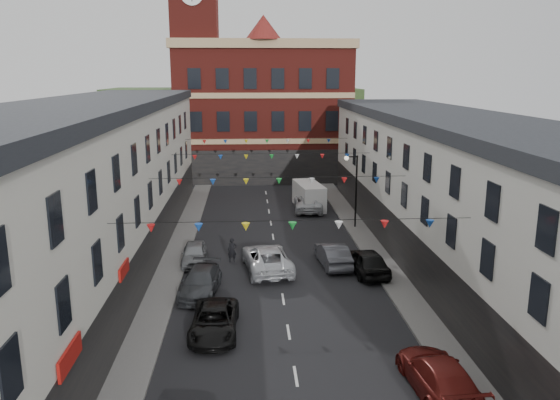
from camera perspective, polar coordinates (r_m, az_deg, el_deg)
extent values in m
plane|color=black|center=(31.05, 0.33, -10.32)|extent=(160.00, 160.00, 0.00)
cube|color=#605E5B|center=(33.19, -12.02, -8.90)|extent=(1.80, 64.00, 0.15)
cube|color=#605E5B|center=(33.96, 11.93, -8.37)|extent=(1.80, 64.00, 0.15)
cube|color=beige|center=(31.91, -21.43, -1.13)|extent=(8.00, 56.00, 10.00)
cube|color=black|center=(31.12, -22.26, 8.47)|extent=(8.40, 56.00, 0.70)
cube|color=black|center=(31.87, -13.93, -7.00)|extent=(0.12, 56.00, 3.20)
cube|color=beige|center=(33.39, 20.88, -1.37)|extent=(8.00, 56.00, 9.00)
cube|color=black|center=(32.59, 21.57, 6.92)|extent=(8.40, 56.00, 0.70)
cube|color=black|center=(32.78, 13.96, -6.44)|extent=(0.12, 56.00, 3.20)
cube|color=maroon|center=(66.64, -1.82, 8.91)|extent=(20.00, 12.00, 15.00)
cube|color=tan|center=(66.54, -1.87, 15.80)|extent=(20.60, 12.60, 1.00)
cone|color=maroon|center=(61.66, -1.75, 17.60)|extent=(4.00, 4.00, 2.60)
cube|color=maroon|center=(63.68, -8.70, 12.63)|extent=(5.00, 5.00, 24.00)
cube|color=#294621|center=(90.76, -4.80, 8.40)|extent=(40.00, 14.00, 10.00)
cylinder|color=black|center=(44.31, 7.95, 0.79)|extent=(0.14, 0.14, 6.00)
cylinder|color=black|center=(43.71, 7.56, 4.50)|extent=(0.90, 0.10, 0.10)
sphere|color=beige|center=(43.64, 6.97, 4.37)|extent=(0.36, 0.36, 0.36)
imported|color=black|center=(27.17, -6.88, -12.45)|extent=(2.35, 4.86, 1.33)
imported|color=#37393D|center=(31.86, -8.31, -8.46)|extent=(2.46, 5.06, 1.42)
imported|color=gray|center=(36.79, -8.94, -5.55)|extent=(1.75, 4.08, 1.37)
imported|color=maroon|center=(23.34, 16.25, -17.21)|extent=(2.45, 5.37, 1.52)
imported|color=black|center=(34.95, 9.02, -6.34)|extent=(2.47, 4.96, 1.62)
imported|color=#505158|center=(36.09, 5.52, -5.69)|extent=(2.04, 4.74, 1.52)
imported|color=silver|center=(50.08, 2.95, -0.32)|extent=(2.78, 5.47, 1.48)
imported|color=silver|center=(35.08, -1.39, -6.09)|extent=(3.47, 6.19, 1.64)
cube|color=white|center=(51.15, 3.03, 0.45)|extent=(2.73, 5.51, 2.34)
imported|color=black|center=(36.72, -5.02, -5.26)|extent=(0.62, 0.43, 1.63)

